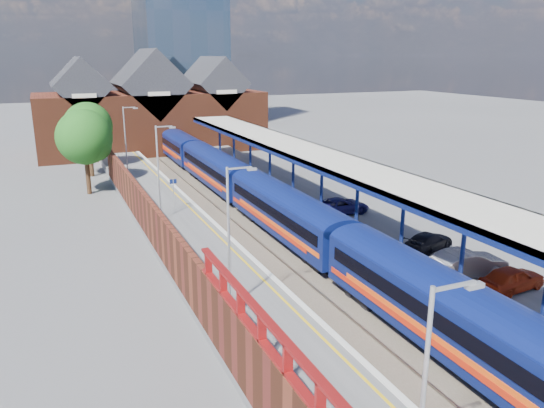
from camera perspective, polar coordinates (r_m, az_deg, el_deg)
The scene contains 24 objects.
ground at distance 50.10m, azimuth -6.40°, elevation 0.71°, with size 240.00×240.00×0.00m, color #5B5B5E.
ballast_bed at distance 41.01m, azimuth -2.26°, elevation -2.56°, with size 6.00×76.00×0.06m, color #473D33.
rails at distance 40.98m, azimuth -2.26°, elevation -2.44°, with size 4.51×76.00×0.14m.
left_platform at distance 39.33m, azimuth -9.77°, elevation -2.86°, with size 5.00×76.00×1.00m, color #565659.
right_platform at distance 43.28m, azimuth 5.16°, elevation -0.97°, with size 6.00×76.00×1.00m, color #565659.
coping_left at distance 39.74m, azimuth -6.52°, elevation -1.74°, with size 0.30×76.00×0.05m, color silver.
coping_right at distance 41.89m, azimuth 1.74°, elevation -0.73°, with size 0.30×76.00×0.05m, color silver.
yellow_line at distance 39.58m, azimuth -7.35°, elevation -1.87°, with size 0.14×76.00×0.01m, color yellow.
train at distance 45.32m, azimuth -2.75°, elevation 1.96°, with size 2.89×65.91×3.45m.
canopy at distance 43.63m, azimuth 3.49°, elevation 5.62°, with size 4.50×52.00×4.48m.
lamp_post_a at distance 13.76m, azimuth 16.36°, elevation -19.89°, with size 1.48×0.18×7.00m.
lamp_post_b at distance 24.89m, azimuth -4.40°, elevation -2.78°, with size 1.48×0.18×7.00m.
lamp_post_c at distance 39.89m, azimuth -11.97°, elevation 3.97°, with size 1.48×0.18×7.00m.
lamp_post_d at distance 55.45m, azimuth -15.38°, elevation 6.98°, with size 1.48×0.18×7.00m.
platform_sign at distance 42.58m, azimuth -10.55°, elevation 1.60°, with size 0.55×0.08×2.50m.
brick_wall at distance 32.20m, azimuth -11.65°, elevation -3.50°, with size 0.35×50.00×3.86m.
station_building at distance 76.02m, azimuth -12.86°, elevation 9.71°, with size 30.00×12.12×13.78m.
glass_tower at distance 99.57m, azimuth -9.97°, elevation 19.70°, with size 14.20×14.20×40.30m.
tree_near at distance 52.93m, azimuth -19.36°, elevation 6.66°, with size 5.20×5.20×8.10m.
tree_far at distance 60.91m, azimuth -19.03°, elevation 7.76°, with size 5.20×5.20×8.10m.
parked_car_red at distance 30.55m, azimuth 24.39°, elevation -7.30°, with size 1.55×3.85×1.31m, color #A2270D.
parked_car_silver at distance 31.40m, azimuth 20.23°, elevation -6.03°, with size 1.61×4.62×1.52m, color #A8A8AC.
parked_car_dark at distance 34.93m, azimuth 16.48°, elevation -3.85°, with size 1.59×3.90×1.13m, color black.
parked_car_blue at distance 41.42m, azimuth 7.42°, elevation -0.19°, with size 2.07×4.49×1.25m, color navy.
Camera 1 is at (-13.94, -16.37, 12.86)m, focal length 35.00 mm.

